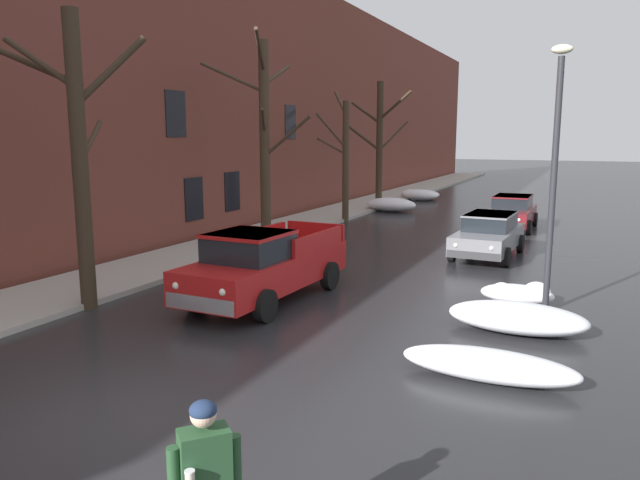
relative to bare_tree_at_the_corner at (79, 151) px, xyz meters
name	(u,v)px	position (x,y,z in m)	size (l,w,h in m)	color
ground_plane	(143,413)	(4.80, -3.75, -3.59)	(200.00, 200.00, 0.00)	#232326
left_sidewalk_slab	(304,222)	(-1.40, 14.25, -3.52)	(2.92, 80.00, 0.14)	#A8A399
brick_townhouse_facade	(265,96)	(-3.36, 14.24, 2.14)	(0.63, 80.00, 11.46)	brown
snow_bank_near_corner_left	(390,205)	(0.74, 20.13, -3.23)	(2.66, 1.48, 0.73)	white
snow_bank_along_left_kerb	(517,318)	(9.21, 2.31, -3.30)	(2.76, 1.45, 0.57)	white
snow_bank_mid_block_left	(419,195)	(0.71, 26.15, -3.27)	(2.18, 1.10, 0.64)	white
snow_bank_near_corner_right	(519,294)	(9.02, 4.51, -3.36)	(1.68, 0.93, 0.54)	white
snow_bank_along_right_kerb	(419,194)	(0.45, 26.94, -3.28)	(2.49, 1.23, 0.62)	white
snow_bank_far_right_pile	(490,366)	(9.12, -0.47, -3.34)	(2.85, 0.92, 0.49)	white
bare_tree_at_the_corner	(79,151)	(0.00, 0.00, 0.00)	(2.95, 2.49, 6.61)	#382B1E
bare_tree_second_along_sidewalk	(265,138)	(0.06, 8.21, 0.26)	(3.83, 4.22, 7.17)	#423323
bare_tree_mid_block	(344,156)	(-0.03, 15.66, -0.56)	(1.53, 3.36, 6.08)	#423323
bare_tree_far_down_block	(379,143)	(0.03, 20.35, -0.01)	(3.66, 2.33, 6.72)	#382B1E
pickup_truck_red_approaching_near_lane	(264,265)	(3.40, 2.21, -2.71)	(2.24, 5.35, 1.76)	red
sedan_grey_parked_kerbside_close	(489,234)	(7.42, 9.98, -2.83)	(1.99, 4.37, 1.42)	slate
sedan_maroon_parked_kerbside_mid	(512,211)	(7.34, 16.57, -2.83)	(1.90, 4.25, 1.42)	maroon
fire_hydrant	(215,257)	(0.31, 4.64, -3.23)	(0.42, 0.22, 0.71)	gold
street_lamp_post	(554,167)	(9.64, 3.99, -0.32)	(0.44, 0.24, 5.82)	#28282D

